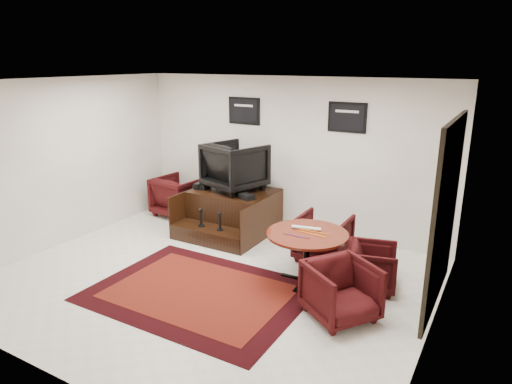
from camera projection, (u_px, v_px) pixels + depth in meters
ground at (210, 280)px, 6.62m from camera, size 6.00×6.00×0.00m
room_shell at (237, 161)px, 6.03m from camera, size 6.02×5.02×2.81m
area_rug at (199, 292)px, 6.26m from camera, size 2.86×2.15×0.01m
shine_podium at (231, 213)px, 8.40m from camera, size 1.48×1.53×0.76m
shine_chair at (235, 164)px, 8.27m from camera, size 1.16×1.12×0.96m
shoes_pair at (203, 185)px, 8.49m from camera, size 0.27×0.32×0.11m
polish_kit at (246, 197)px, 7.84m from camera, size 0.29×0.25×0.09m
umbrella_black at (189, 204)px, 8.71m from camera, size 0.32×0.12×0.85m
umbrella_hooked at (194, 202)px, 8.81m from camera, size 0.31×0.12×0.84m
armchair_side at (178, 194)px, 9.26m from camera, size 0.93×0.88×0.88m
meeting_table at (307, 239)px, 6.38m from camera, size 1.15×1.15×0.75m
table_chair_back at (323, 235)px, 7.22m from camera, size 0.78×0.73×0.80m
table_chair_window at (372, 265)px, 6.31m from camera, size 0.77×0.80×0.69m
table_chair_corner at (341, 289)px, 5.55m from camera, size 1.03×1.04×0.79m
paper_roll at (306, 228)px, 6.47m from camera, size 0.42×0.13×0.05m
table_clutter at (309, 234)px, 6.31m from camera, size 0.57×0.30×0.01m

